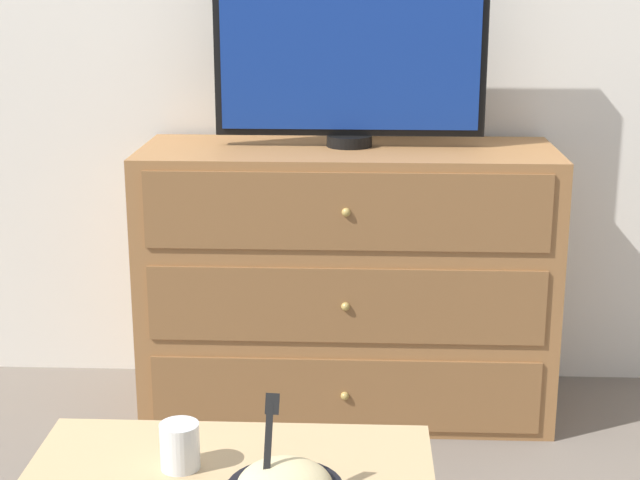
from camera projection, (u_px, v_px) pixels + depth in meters
name	position (u px, v px, depth m)	size (l,w,h in m)	color
ground_plane	(314.00, 372.00, 3.28)	(12.00, 12.00, 0.00)	#70665B
dresser	(347.00, 281.00, 2.93)	(1.20, 0.46, 0.81)	#9E6B3D
tv	(350.00, 43.00, 2.78)	(0.78, 0.13, 0.57)	black
drink_cup	(180.00, 449.00, 1.80)	(0.07, 0.07, 0.09)	beige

